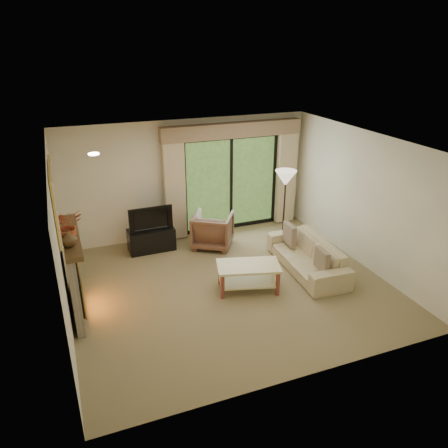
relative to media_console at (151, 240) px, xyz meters
name	(u,v)px	position (x,y,z in m)	size (l,w,h in m)	color
floor	(230,286)	(1.00, -1.95, -0.24)	(5.50, 5.50, 0.00)	olive
ceiling	(231,144)	(1.00, -1.95, 2.36)	(5.50, 5.50, 0.00)	white
wall_back	(188,179)	(1.00, 0.55, 1.06)	(5.00, 5.00, 0.00)	beige
wall_front	(307,294)	(1.00, -4.45, 1.06)	(5.00, 5.00, 0.00)	beige
wall_left	(60,245)	(-1.75, -1.95, 1.06)	(5.00, 5.00, 0.00)	beige
wall_right	(364,200)	(3.75, -1.95, 1.06)	(5.00, 5.00, 0.00)	beige
fireplace	(73,274)	(-1.63, -1.75, 0.45)	(0.24, 1.70, 1.37)	gray
mirror	(55,200)	(-1.71, -1.75, 1.71)	(0.07, 1.45, 1.02)	gold
sliding_door	(231,183)	(2.00, 0.50, 0.86)	(2.26, 0.10, 2.16)	black
curtain_left	(174,187)	(0.65, 0.39, 0.96)	(0.45, 0.18, 2.35)	#CBB58D
curtain_right	(286,174)	(3.35, 0.39, 0.96)	(0.45, 0.18, 2.35)	#CBB58D
cornice	(233,130)	(2.00, 0.41, 2.08)	(3.20, 0.24, 0.32)	#967758
media_console	(151,240)	(0.00, 0.00, 0.00)	(0.96, 0.43, 0.48)	black
tv	(150,218)	(0.00, 0.00, 0.50)	(0.90, 0.12, 0.52)	black
armchair	(213,230)	(1.27, -0.28, 0.13)	(0.80, 0.82, 0.75)	brown
sofa	(307,256)	(2.61, -1.92, 0.06)	(2.04, 0.80, 0.60)	tan
pillow_near	(322,260)	(2.54, -2.51, 0.27)	(0.10, 0.39, 0.39)	brown
pillow_far	(290,234)	(2.54, -1.33, 0.27)	(0.11, 0.41, 0.41)	brown
coffee_table	(248,277)	(1.26, -2.18, 0.01)	(1.09, 0.60, 0.49)	beige
floor_lamp	(284,209)	(2.71, -0.75, 0.59)	(0.45, 0.45, 1.66)	beige
vase	(68,238)	(-1.61, -2.18, 1.25)	(0.23, 0.23, 0.24)	#4A351C
branches	(67,226)	(-1.61, -2.02, 1.38)	(0.45, 0.39, 0.50)	#B24B28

